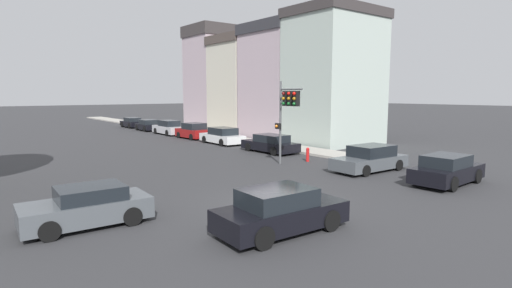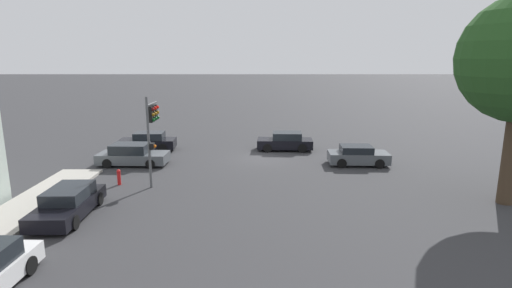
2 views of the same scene
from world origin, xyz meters
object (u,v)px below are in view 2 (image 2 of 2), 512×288
object	(u,v)px
crossing_car_2	(285,142)
parked_car_0	(68,203)
fire_hydrant	(119,177)
crossing_car_1	(358,156)
crossing_car_3	(148,142)
traffic_signal	(152,122)
crossing_car_0	(132,155)

from	to	relation	value
crossing_car_2	parked_car_0	world-z (taller)	crossing_car_2
fire_hydrant	crossing_car_1	bearing A→B (deg)	-163.50
crossing_car_1	crossing_car_2	xyz separation A→B (m)	(4.63, -4.45, 0.04)
crossing_car_2	fire_hydrant	distance (m)	13.53
crossing_car_1	fire_hydrant	size ratio (longest dim) A/B	4.46
crossing_car_1	parked_car_0	size ratio (longest dim) A/B	0.86
crossing_car_3	fire_hydrant	size ratio (longest dim) A/B	4.77
traffic_signal	crossing_car_0	xyz separation A→B (m)	(2.57, -4.19, -2.98)
parked_car_0	fire_hydrant	distance (m)	4.72
traffic_signal	fire_hydrant	distance (m)	3.77
crossing_car_0	fire_hydrant	world-z (taller)	crossing_car_0
crossing_car_1	crossing_car_2	size ratio (longest dim) A/B	0.93
crossing_car_3	crossing_car_2	bearing A→B (deg)	178.23
parked_car_0	crossing_car_3	bearing A→B (deg)	178.31
crossing_car_0	crossing_car_1	size ratio (longest dim) A/B	1.16
traffic_signal	fire_hydrant	world-z (taller)	traffic_signal
crossing_car_0	crossing_car_2	distance (m)	11.66
crossing_car_1	crossing_car_3	world-z (taller)	crossing_car_3
crossing_car_2	crossing_car_1	bearing A→B (deg)	138.97
crossing_car_3	parked_car_0	size ratio (longest dim) A/B	0.92
crossing_car_2	crossing_car_0	bearing A→B (deg)	25.25
fire_hydrant	traffic_signal	bearing A→B (deg)	-174.02
crossing_car_0	parked_car_0	bearing A→B (deg)	-89.16
crossing_car_1	traffic_signal	bearing A→B (deg)	-159.26
crossing_car_3	parked_car_0	distance (m)	13.43
crossing_car_1	fire_hydrant	xyz separation A→B (m)	(14.86, 4.40, -0.15)
fire_hydrant	crossing_car_2	bearing A→B (deg)	-139.14
fire_hydrant	parked_car_0	bearing A→B (deg)	80.74
parked_car_0	crossing_car_2	bearing A→B (deg)	139.72
crossing_car_0	crossing_car_3	world-z (taller)	crossing_car_0
crossing_car_3	parked_car_0	bearing A→B (deg)	87.28
crossing_car_3	crossing_car_1	bearing A→B (deg)	162.07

